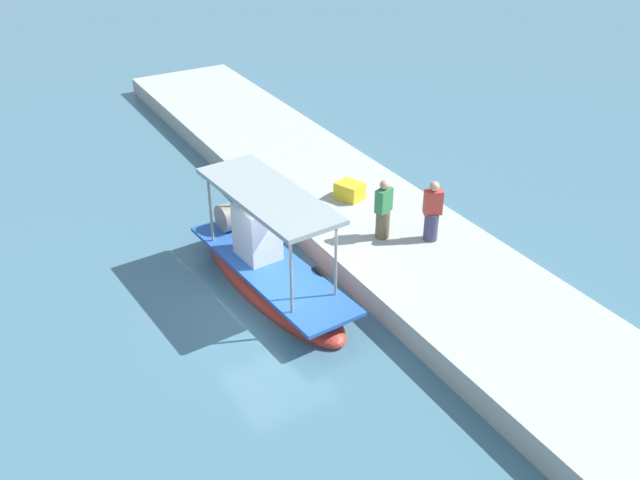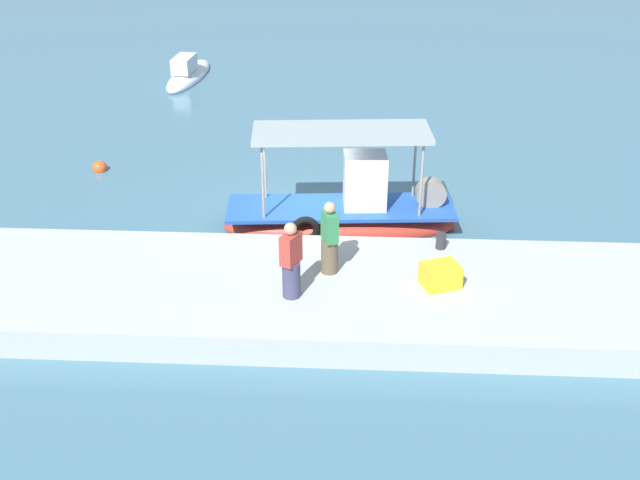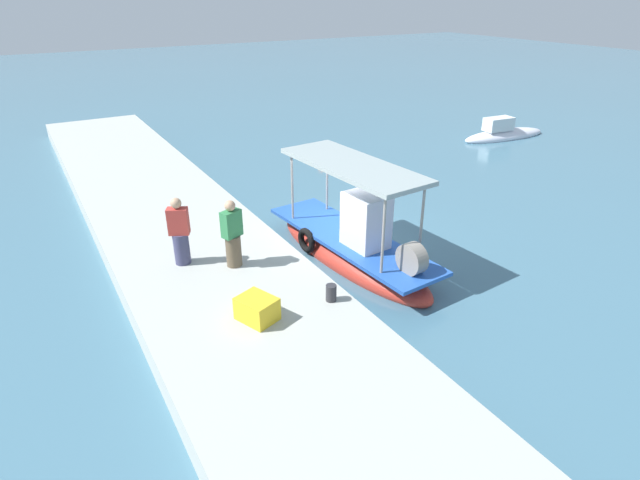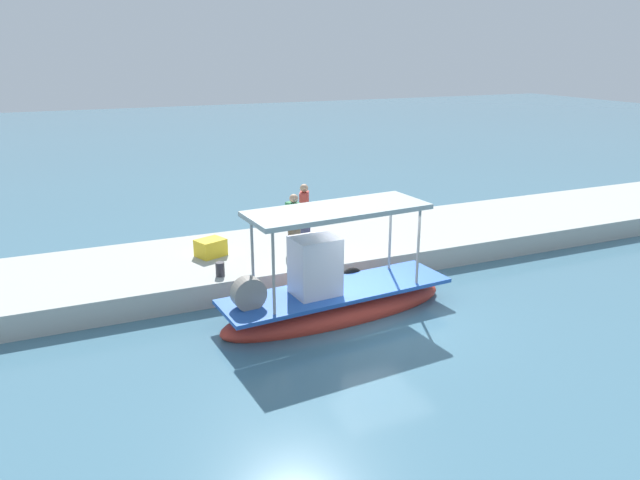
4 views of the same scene
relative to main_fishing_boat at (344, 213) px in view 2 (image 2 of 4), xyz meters
The scene contains 9 objects.
ground_plane 1.20m from the main_fishing_boat, 161.04° to the left, with size 120.00×120.00×0.00m, color #457086.
dock_quay 4.00m from the main_fishing_boat, 104.95° to the right, with size 36.00×4.43×0.67m, color #AEB2AB.
main_fishing_boat is the anchor object (origin of this frame).
fisherman_near_bollard 3.52m from the main_fishing_boat, 94.46° to the right, with size 0.49×0.55×1.73m.
fisherman_by_crate 4.66m from the main_fishing_boat, 103.02° to the right, with size 0.52×0.56×1.75m.
mooring_bollard 3.20m from the main_fishing_boat, 42.39° to the right, with size 0.24×0.24×0.39m, color #2D2D33.
cargo_crate 4.45m from the main_fishing_boat, 60.45° to the right, with size 0.78×0.62×0.51m, color gold.
marker_buoy 8.66m from the main_fishing_boat, 154.87° to the left, with size 0.46×0.46×0.46m.
moored_boat_near 15.69m from the main_fishing_boat, 117.02° to the left, with size 1.69×5.01×1.33m.
Camera 2 is at (1.32, -18.58, 9.42)m, focal length 42.70 mm.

